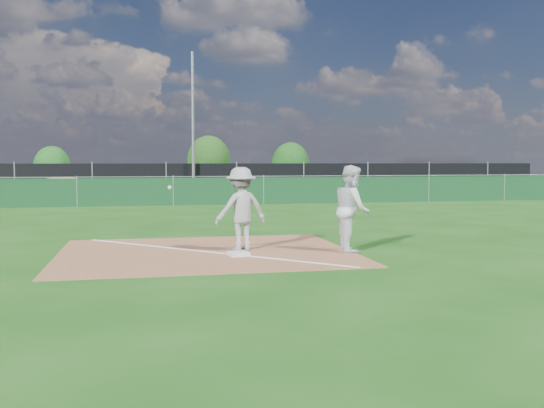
{
  "coord_description": "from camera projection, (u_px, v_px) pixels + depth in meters",
  "views": [
    {
      "loc": [
        -1.26,
        -11.54,
        1.9
      ],
      "look_at": [
        1.41,
        1.0,
        1.0
      ],
      "focal_mm": 40.0,
      "sensor_mm": 36.0,
      "label": 1
    }
  ],
  "objects": [
    {
      "name": "play_at_first",
      "position": [
        241.0,
        209.0,
        12.8
      ],
      "size": [
        2.16,
        0.94,
        1.76
      ],
      "color": "#A6A6A8",
      "rests_on": "infield_dirt"
    },
    {
      "name": "first_base",
      "position": [
        238.0,
        254.0,
        12.1
      ],
      "size": [
        0.44,
        0.44,
        0.08
      ],
      "primitive_type": "cube",
      "rotation": [
        0.0,
        0.0,
        0.18
      ],
      "color": "silver",
      "rests_on": "infield_dirt"
    },
    {
      "name": "car_right",
      "position": [
        222.0,
        180.0,
        40.07
      ],
      "size": [
        4.96,
        3.17,
        1.34
      ],
      "primitive_type": "imported",
      "rotation": [
        0.0,
        0.0,
        1.27
      ],
      "color": "black",
      "rests_on": "parking_lot"
    },
    {
      "name": "parking_lot",
      "position": [
        163.0,
        191.0,
        38.97
      ],
      "size": [
        46.0,
        9.0,
        0.01
      ],
      "primitive_type": "cube",
      "color": "black",
      "rests_on": "ground"
    },
    {
      "name": "ground",
      "position": [
        180.0,
        215.0,
        21.41
      ],
      "size": [
        90.0,
        90.0,
        0.0
      ],
      "primitive_type": "plane",
      "color": "#164A10",
      "rests_on": "ground"
    },
    {
      "name": "tree_left",
      "position": [
        52.0,
        167.0,
        42.59
      ],
      "size": [
        2.53,
        2.53,
        3.0
      ],
      "color": "#382316",
      "rests_on": "ground"
    },
    {
      "name": "tree_right",
      "position": [
        290.0,
        164.0,
        45.44
      ],
      "size": [
        2.83,
        2.83,
        3.36
      ],
      "color": "#382316",
      "rests_on": "ground"
    },
    {
      "name": "green_fence",
      "position": [
        173.0,
        192.0,
        26.25
      ],
      "size": [
        44.0,
        0.05,
        1.2
      ],
      "primitive_type": "cube",
      "color": "#0F371B",
      "rests_on": "ground"
    },
    {
      "name": "tree_mid",
      "position": [
        209.0,
        160.0,
        46.09
      ],
      "size": [
        3.28,
        3.28,
        3.89
      ],
      "color": "#382316",
      "rests_on": "ground"
    },
    {
      "name": "black_fence",
      "position": [
        166.0,
        179.0,
        34.03
      ],
      "size": [
        46.0,
        0.04,
        1.8
      ],
      "primitive_type": "cube",
      "color": "black",
      "rests_on": "ground"
    },
    {
      "name": "car_mid",
      "position": [
        129.0,
        180.0,
        38.8
      ],
      "size": [
        4.56,
        3.06,
        1.42
      ],
      "primitive_type": "imported",
      "rotation": [
        0.0,
        0.0,
        1.17
      ],
      "color": "black",
      "rests_on": "parking_lot"
    },
    {
      "name": "foul_line",
      "position": [
        206.0,
        252.0,
        12.63
      ],
      "size": [
        5.01,
        5.01,
        0.01
      ],
      "primitive_type": "cube",
      "rotation": [
        0.0,
        0.0,
        0.79
      ],
      "color": "white",
      "rests_on": "infield_dirt"
    },
    {
      "name": "light_pole",
      "position": [
        193.0,
        124.0,
        33.83
      ],
      "size": [
        0.16,
        0.16,
        8.0
      ],
      "primitive_type": "cylinder",
      "color": "slate",
      "rests_on": "ground"
    },
    {
      "name": "runner",
      "position": [
        352.0,
        208.0,
        12.75
      ],
      "size": [
        0.8,
        0.97,
        1.83
      ],
      "primitive_type": "imported",
      "rotation": [
        0.0,
        0.0,
        1.44
      ],
      "color": "silver",
      "rests_on": "ground"
    },
    {
      "name": "dirt_mound",
      "position": [
        63.0,
        189.0,
        28.62
      ],
      "size": [
        3.38,
        2.6,
        1.17
      ],
      "primitive_type": "ellipsoid",
      "color": "#9E864C",
      "rests_on": "ground"
    },
    {
      "name": "car_left",
      "position": [
        87.0,
        180.0,
        37.71
      ],
      "size": [
        4.49,
        2.21,
        1.47
      ],
      "primitive_type": "imported",
      "rotation": [
        0.0,
        0.0,
        1.68
      ],
      "color": "#B8BAC0",
      "rests_on": "parking_lot"
    },
    {
      "name": "infield_dirt",
      "position": [
        206.0,
        252.0,
        12.63
      ],
      "size": [
        6.0,
        5.0,
        0.02
      ],
      "primitive_type": "cube",
      "color": "brown",
      "rests_on": "ground"
    }
  ]
}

